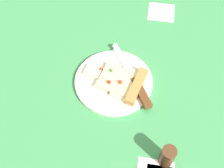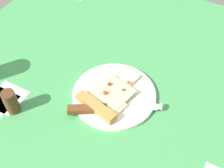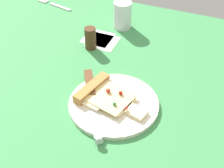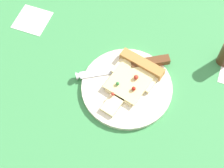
% 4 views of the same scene
% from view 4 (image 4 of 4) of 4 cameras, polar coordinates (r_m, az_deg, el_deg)
% --- Properties ---
extents(ground_plane, '(1.29, 1.29, 0.03)m').
position_cam_4_polar(ground_plane, '(0.92, -1.62, 4.89)').
color(ground_plane, '#3D8C4C').
rests_on(ground_plane, ground).
extents(plate, '(0.23, 0.23, 0.01)m').
position_cam_4_polar(plate, '(0.84, 2.51, -0.56)').
color(plate, silver).
rests_on(plate, ground_plane).
extents(pizza_slice, '(0.13, 0.19, 0.02)m').
position_cam_4_polar(pizza_slice, '(0.84, 3.51, 1.17)').
color(pizza_slice, beige).
rests_on(pizza_slice, plate).
extents(knife, '(0.22, 0.14, 0.02)m').
position_cam_4_polar(knife, '(0.86, 3.42, 3.00)').
color(knife, silver).
rests_on(knife, plate).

